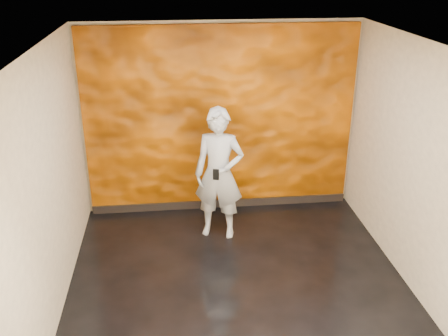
{
  "coord_description": "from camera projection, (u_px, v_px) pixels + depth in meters",
  "views": [
    {
      "loc": [
        -0.71,
        -4.9,
        3.64
      ],
      "look_at": [
        -0.08,
        0.8,
        1.15
      ],
      "focal_mm": 40.0,
      "sensor_mm": 36.0,
      "label": 1
    }
  ],
  "objects": [
    {
      "name": "baseboard",
      "position": [
        221.0,
        203.0,
        7.72
      ],
      "size": [
        3.9,
        0.04,
        0.12
      ],
      "primitive_type": "cube",
      "color": "black",
      "rests_on": "ground"
    },
    {
      "name": "man",
      "position": [
        219.0,
        174.0,
        6.66
      ],
      "size": [
        0.76,
        0.6,
        1.82
      ],
      "primitive_type": "imported",
      "rotation": [
        0.0,
        0.0,
        -0.28
      ],
      "color": "#8F959D",
      "rests_on": "ground"
    },
    {
      "name": "room",
      "position": [
        239.0,
        175.0,
        5.43
      ],
      "size": [
        4.02,
        4.02,
        2.81
      ],
      "color": "black",
      "rests_on": "ground"
    },
    {
      "name": "feature_wall",
      "position": [
        221.0,
        121.0,
        7.23
      ],
      "size": [
        3.9,
        0.06,
        2.75
      ],
      "primitive_type": "cube",
      "color": "#E46900",
      "rests_on": "ground"
    },
    {
      "name": "phone",
      "position": [
        216.0,
        175.0,
        6.38
      ],
      "size": [
        0.08,
        0.04,
        0.15
      ],
      "primitive_type": "cube",
      "rotation": [
        0.0,
        0.0,
        -0.27
      ],
      "color": "black",
      "rests_on": "man"
    }
  ]
}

